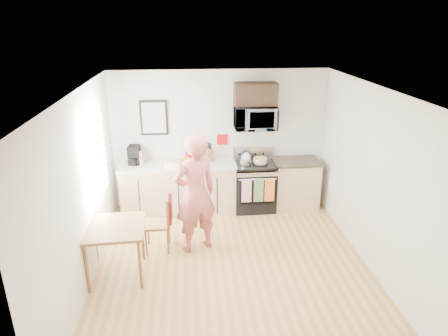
{
  "coord_description": "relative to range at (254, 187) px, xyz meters",
  "views": [
    {
      "loc": [
        -0.6,
        -4.91,
        3.46
      ],
      "look_at": [
        -0.04,
        1.0,
        1.21
      ],
      "focal_mm": 32.0,
      "sensor_mm": 36.0,
      "label": 1
    }
  ],
  "objects": [
    {
      "name": "knife_block",
      "position": [
        -0.84,
        0.14,
        0.63
      ],
      "size": [
        0.16,
        0.19,
        0.25
      ],
      "primitive_type": "cube",
      "rotation": [
        0.0,
        0.0,
        0.38
      ],
      "color": "brown",
      "rests_on": "countertop_left"
    },
    {
      "name": "milk_carton",
      "position": [
        -2.08,
        0.08,
        0.63
      ],
      "size": [
        0.12,
        0.12,
        0.25
      ],
      "primitive_type": "cube",
      "rotation": [
        0.0,
        0.0,
        -0.4
      ],
      "color": "tan",
      "rests_on": "countertop_left"
    },
    {
      "name": "wall_art",
      "position": [
        -1.83,
        0.3,
        1.31
      ],
      "size": [
        0.5,
        0.04,
        0.65
      ],
      "color": "black",
      "rests_on": "back_wall"
    },
    {
      "name": "person",
      "position": [
        -1.14,
        -1.35,
        0.51
      ],
      "size": [
        0.81,
        0.69,
        1.89
      ],
      "primitive_type": "imported",
      "rotation": [
        0.0,
        0.0,
        3.56
      ],
      "color": "#B93E32",
      "rests_on": "floor"
    },
    {
      "name": "coffee_maker",
      "position": [
        -2.21,
        0.11,
        0.67
      ],
      "size": [
        0.22,
        0.3,
        0.35
      ],
      "rotation": [
        0.0,
        0.0,
        -0.13
      ],
      "color": "black",
      "rests_on": "countertop_left"
    },
    {
      "name": "front_wall",
      "position": [
        -0.63,
        -4.28,
        0.86
      ],
      "size": [
        4.0,
        0.04,
        2.6
      ],
      "primitive_type": "cube",
      "color": "silver",
      "rests_on": "floor"
    },
    {
      "name": "left_wall",
      "position": [
        -2.63,
        -1.98,
        0.86
      ],
      "size": [
        0.04,
        4.6,
        2.6
      ],
      "primitive_type": "cube",
      "color": "silver",
      "rests_on": "floor"
    },
    {
      "name": "upper_cabinet",
      "position": [
        -0.0,
        0.15,
        1.74
      ],
      "size": [
        0.76,
        0.35,
        0.4
      ],
      "primitive_type": "cube",
      "color": "black",
      "rests_on": "back_wall"
    },
    {
      "name": "cabinet_left",
      "position": [
        -1.43,
        0.02,
        0.01
      ],
      "size": [
        2.1,
        0.6,
        0.9
      ],
      "primitive_type": "cube",
      "color": "tan",
      "rests_on": "floor"
    },
    {
      "name": "pot",
      "position": [
        -0.19,
        -0.1,
        0.54
      ],
      "size": [
        0.2,
        0.33,
        0.1
      ],
      "rotation": [
        0.0,
        0.0,
        0.25
      ],
      "color": "#BCBCC1",
      "rests_on": "range"
    },
    {
      "name": "right_wall",
      "position": [
        1.37,
        -1.98,
        0.86
      ],
      "size": [
        0.04,
        4.6,
        2.6
      ],
      "primitive_type": "cube",
      "color": "silver",
      "rests_on": "floor"
    },
    {
      "name": "countertop_left",
      "position": [
        -1.43,
        0.02,
        0.48
      ],
      "size": [
        2.14,
        0.64,
        0.04
      ],
      "primitive_type": "cube",
      "color": "beige",
      "rests_on": "cabinet_left"
    },
    {
      "name": "countertop_right",
      "position": [
        0.8,
        0.02,
        0.48
      ],
      "size": [
        0.88,
        0.64,
        0.04
      ],
      "primitive_type": "cube",
      "color": "black",
      "rests_on": "cabinet_right"
    },
    {
      "name": "cabinet_right",
      "position": [
        0.8,
        0.02,
        0.01
      ],
      "size": [
        0.84,
        0.6,
        0.9
      ],
      "primitive_type": "cube",
      "color": "tan",
      "rests_on": "floor"
    },
    {
      "name": "back_wall",
      "position": [
        -0.63,
        0.32,
        0.86
      ],
      "size": [
        4.0,
        0.04,
        2.6
      ],
      "primitive_type": "cube",
      "color": "silver",
      "rests_on": "floor"
    },
    {
      "name": "range",
      "position": [
        0.0,
        0.0,
        0.0
      ],
      "size": [
        0.76,
        0.7,
        1.16
      ],
      "color": "black",
      "rests_on": "floor"
    },
    {
      "name": "window",
      "position": [
        -2.59,
        -1.18,
        1.11
      ],
      "size": [
        0.06,
        1.4,
        1.5
      ],
      "color": "silver",
      "rests_on": "left_wall"
    },
    {
      "name": "utensil_crock",
      "position": [
        -1.22,
        0.24,
        0.65
      ],
      "size": [
        0.12,
        0.12,
        0.36
      ],
      "color": "red",
      "rests_on": "countertop_left"
    },
    {
      "name": "chair",
      "position": [
        -1.62,
        -1.32,
        0.16
      ],
      "size": [
        0.44,
        0.39,
        0.92
      ],
      "rotation": [
        0.0,
        0.0,
        -0.01
      ],
      "color": "brown",
      "rests_on": "floor"
    },
    {
      "name": "wall_trivet",
      "position": [
        -0.58,
        0.31,
        0.86
      ],
      "size": [
        0.2,
        0.02,
        0.2
      ],
      "primitive_type": "cube",
      "color": "red",
      "rests_on": "back_wall"
    },
    {
      "name": "kettle",
      "position": [
        -0.16,
        0.07,
        0.58
      ],
      "size": [
        0.18,
        0.18,
        0.22
      ],
      "color": "silver",
      "rests_on": "range"
    },
    {
      "name": "fruit_bowl",
      "position": [
        -1.27,
        0.12,
        0.55
      ],
      "size": [
        0.28,
        0.28,
        0.11
      ],
      "color": "silver",
      "rests_on": "countertop_left"
    },
    {
      "name": "cake",
      "position": [
        0.09,
        -0.04,
        0.54
      ],
      "size": [
        0.31,
        0.31,
        0.1
      ],
      "color": "black",
      "rests_on": "range"
    },
    {
      "name": "floor",
      "position": [
        -0.63,
        -1.98,
        -0.44
      ],
      "size": [
        4.6,
        4.6,
        0.0
      ],
      "primitive_type": "plane",
      "color": "#A97D41",
      "rests_on": "ground"
    },
    {
      "name": "ceiling",
      "position": [
        -0.63,
        -1.98,
        2.16
      ],
      "size": [
        4.0,
        4.6,
        0.04
      ],
      "primitive_type": "cube",
      "color": "silver",
      "rests_on": "back_wall"
    },
    {
      "name": "bread_bag",
      "position": [
        -1.48,
        -0.2,
        0.57
      ],
      "size": [
        0.37,
        0.32,
        0.12
      ],
      "primitive_type": "cube",
      "rotation": [
        0.0,
        0.0,
        -0.6
      ],
      "color": "tan",
      "rests_on": "countertop_left"
    },
    {
      "name": "microwave",
      "position": [
        -0.0,
        0.1,
        1.32
      ],
      "size": [
        0.76,
        0.51,
        0.42
      ],
      "primitive_type": "imported",
      "color": "#BCBCC1",
      "rests_on": "back_wall"
    },
    {
      "name": "dining_table",
      "position": [
        -2.28,
        -1.95,
        0.26
      ],
      "size": [
        0.84,
        0.84,
        0.79
      ],
      "rotation": [
        0.0,
        0.0,
        0.05
      ],
      "color": "brown",
      "rests_on": "floor"
    }
  ]
}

